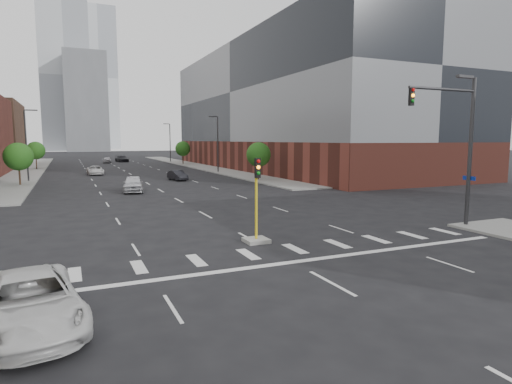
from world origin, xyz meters
TOP-DOWN VIEW (x-y plane):
  - ground at (0.00, 0.00)m, footprint 400.00×400.00m
  - sidewalk_left_far at (-15.00, 74.00)m, footprint 5.00×92.00m
  - sidewalk_right_far at (15.00, 74.00)m, footprint 5.00×92.00m
  - building_right_main at (29.50, 60.00)m, footprint 24.00×70.00m
  - tower_left at (-8.00, 220.00)m, footprint 22.00×22.00m
  - tower_right at (10.00, 260.00)m, footprint 20.00×20.00m
  - tower_mid at (0.00, 200.00)m, footprint 18.00×18.00m
  - median_traffic_signal at (0.00, 8.97)m, footprint 1.20×1.20m
  - mast_arm_signal at (12.61, 7.50)m, footprint 5.12×0.90m
  - streetlight_right_a at (13.41, 55.00)m, footprint 1.60×0.22m
  - streetlight_right_b at (13.41, 90.00)m, footprint 1.60×0.22m
  - streetlight_left at (-13.41, 50.00)m, footprint 1.60×0.22m
  - tree_left_near at (-14.00, 45.00)m, footprint 3.20×3.20m
  - tree_left_far at (-14.00, 75.00)m, footprint 3.20×3.20m
  - tree_right_near at (14.00, 40.00)m, footprint 3.20×3.20m
  - tree_right_far at (14.00, 80.00)m, footprint 3.20×3.20m
  - car_near_left at (-2.81, 33.86)m, footprint 2.68×5.16m
  - car_mid_right at (4.31, 44.49)m, footprint 2.05×4.24m
  - car_far_left at (-5.05, 58.48)m, footprint 2.33×4.94m
  - car_deep_right at (3.13, 96.53)m, footprint 3.05×5.65m
  - car_distant at (-0.56, 92.51)m, footprint 2.11×4.37m
  - parked_minivan at (-10.00, 2.19)m, footprint 3.39×5.92m

SIDE VIEW (x-z plane):
  - ground at x=0.00m, z-range 0.00..0.00m
  - sidewalk_left_far at x=-15.00m, z-range 0.00..0.15m
  - sidewalk_right_far at x=15.00m, z-range 0.00..0.15m
  - car_mid_right at x=4.31m, z-range 0.00..1.34m
  - car_far_left at x=-5.05m, z-range 0.00..1.36m
  - car_distant at x=-0.56m, z-range 0.00..1.44m
  - car_deep_right at x=3.13m, z-range 0.00..1.55m
  - parked_minivan at x=-10.00m, z-range 0.00..1.56m
  - car_near_left at x=-2.81m, z-range 0.00..1.68m
  - median_traffic_signal at x=0.00m, z-range -1.23..3.17m
  - tree_left_near at x=-14.00m, z-range 0.97..5.82m
  - tree_left_far at x=-14.00m, z-range 0.97..5.82m
  - tree_right_near at x=14.00m, z-range 0.97..5.82m
  - tree_right_far at x=14.00m, z-range 0.97..5.82m
  - streetlight_right_a at x=13.41m, z-range 0.47..9.55m
  - streetlight_right_b at x=13.41m, z-range 0.47..9.55m
  - streetlight_left at x=-13.41m, z-range 0.47..9.55m
  - mast_arm_signal at x=12.61m, z-range 1.11..10.18m
  - building_right_main at x=29.50m, z-range 0.00..22.00m
  - tower_mid at x=0.00m, z-range 0.00..44.00m
  - tower_left at x=-8.00m, z-range 0.00..70.00m
  - tower_right at x=10.00m, z-range 0.00..80.00m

